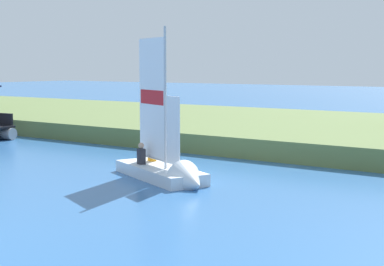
{
  "coord_description": "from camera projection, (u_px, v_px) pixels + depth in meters",
  "views": [
    {
      "loc": [
        13.03,
        -5.2,
        3.66
      ],
      "look_at": [
        0.62,
        12.55,
        1.2
      ],
      "focal_mm": 55.28,
      "sensor_mm": 36.0,
      "label": 1
    }
  ],
  "objects": [
    {
      "name": "sailboat",
      "position": [
        170.0,
        170.0,
        18.69
      ],
      "size": [
        4.66,
        3.05,
        5.33
      ],
      "rotation": [
        0.0,
        0.0,
        -0.42
      ],
      "color": "silver",
      "rests_on": "ground"
    },
    {
      "name": "shore_bank",
      "position": [
        295.0,
        129.0,
        30.49
      ],
      "size": [
        80.0,
        15.66,
        0.83
      ],
      "primitive_type": "cube",
      "color": "#5B703D",
      "rests_on": "ground"
    }
  ]
}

